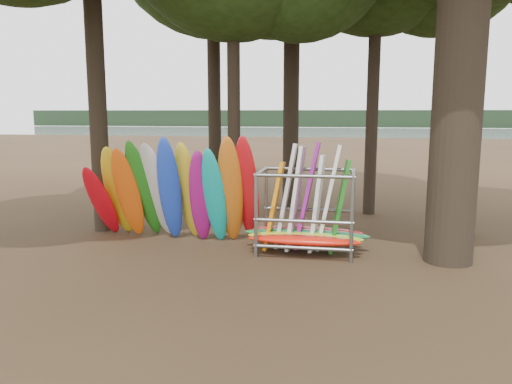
# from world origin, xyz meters

# --- Properties ---
(ground) EXTENTS (120.00, 120.00, 0.00)m
(ground) POSITION_xyz_m (0.00, 0.00, 0.00)
(ground) COLOR #47331E
(ground) RESTS_ON ground
(lake) EXTENTS (160.00, 160.00, 0.00)m
(lake) POSITION_xyz_m (0.00, 60.00, 0.00)
(lake) COLOR gray
(lake) RESTS_ON ground
(far_shore) EXTENTS (160.00, 4.00, 4.00)m
(far_shore) POSITION_xyz_m (0.00, 110.00, 2.00)
(far_shore) COLOR black
(far_shore) RESTS_ON ground
(kayak_row) EXTENTS (4.81, 1.87, 3.08)m
(kayak_row) POSITION_xyz_m (-2.43, 1.27, 1.36)
(kayak_row) COLOR red
(kayak_row) RESTS_ON ground
(storage_rack) EXTENTS (3.24, 1.50, 2.81)m
(storage_rack) POSITION_xyz_m (1.23, 0.89, 0.97)
(storage_rack) COLOR slate
(storage_rack) RESTS_ON ground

